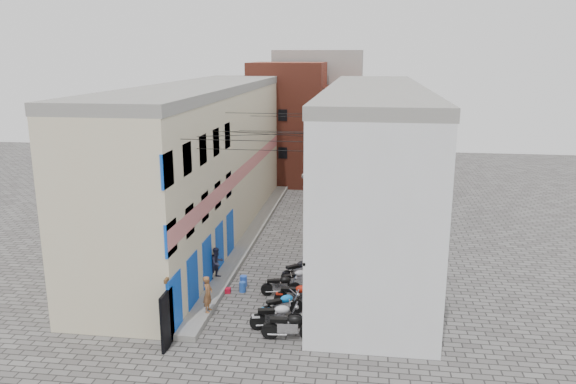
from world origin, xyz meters
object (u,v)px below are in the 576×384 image
at_px(motorcycle_e, 281,284).
at_px(water_jug_far, 243,281).
at_px(person_b, 217,263).
at_px(water_jug_near, 242,287).
at_px(motorcycle_d, 297,293).
at_px(motorcycle_a, 289,325).
at_px(motorcycle_g, 298,269).
at_px(motorcycle_b, 276,315).
at_px(motorcycle_c, 282,304).
at_px(person_a, 208,294).
at_px(red_crate, 227,291).
at_px(motorcycle_f, 296,278).

distance_m(motorcycle_e, water_jug_far, 2.05).
distance_m(person_b, water_jug_near, 1.85).
bearing_deg(water_jug_near, motorcycle_d, -22.89).
xyz_separation_m(motorcycle_a, motorcycle_g, (-0.38, 5.92, -0.07)).
xyz_separation_m(motorcycle_b, person_b, (-3.56, 4.25, 0.39)).
height_order(motorcycle_c, water_jug_near, motorcycle_c).
bearing_deg(motorcycle_d, person_a, -69.90).
distance_m(motorcycle_d, person_a, 3.89).
bearing_deg(water_jug_near, red_crate, -162.18).
height_order(motorcycle_a, motorcycle_b, motorcycle_a).
relative_size(motorcycle_g, water_jug_far, 3.70).
xyz_separation_m(motorcycle_f, water_jug_far, (-2.49, -0.09, -0.28)).
bearing_deg(motorcycle_d, water_jug_far, -125.79).
relative_size(motorcycle_f, water_jug_near, 3.92).
bearing_deg(motorcycle_f, water_jug_near, -108.98).
bearing_deg(motorcycle_a, motorcycle_c, -167.34).
xyz_separation_m(motorcycle_b, motorcycle_g, (0.25, 5.17, -0.06)).
height_order(water_jug_near, red_crate, water_jug_near).
height_order(motorcycle_e, water_jug_far, motorcycle_e).
height_order(motorcycle_e, motorcycle_f, motorcycle_f).
bearing_deg(water_jug_near, person_a, -107.58).
distance_m(person_b, water_jug_far, 1.56).
relative_size(motorcycle_c, water_jug_far, 3.79).
distance_m(motorcycle_b, motorcycle_e, 3.28).
bearing_deg(motorcycle_c, red_crate, -158.40).
height_order(motorcycle_e, red_crate, motorcycle_e).
relative_size(motorcycle_b, motorcycle_e, 1.16).
relative_size(motorcycle_b, motorcycle_d, 1.05).
bearing_deg(motorcycle_g, person_a, -76.59).
xyz_separation_m(person_a, water_jug_near, (0.85, 2.69, -0.79)).
bearing_deg(motorcycle_e, motorcycle_d, 27.53).
distance_m(motorcycle_a, person_a, 3.89).
distance_m(motorcycle_a, motorcycle_f, 4.83).
relative_size(person_a, water_jug_near, 3.29).
bearing_deg(motorcycle_g, motorcycle_b, -43.67).
distance_m(motorcycle_c, water_jug_near, 3.15).
bearing_deg(motorcycle_f, motorcycle_g, 146.09).
xyz_separation_m(motorcycle_c, water_jug_far, (-2.28, 2.86, -0.31)).
distance_m(motorcycle_f, motorcycle_g, 1.11).
relative_size(motorcycle_c, red_crate, 5.41).
height_order(person_a, water_jug_far, person_a).
bearing_deg(red_crate, motorcycle_g, 33.51).
height_order(person_a, water_jug_near, person_a).
bearing_deg(water_jug_near, motorcycle_b, -57.63).
relative_size(motorcycle_c, person_b, 1.30).
bearing_deg(motorcycle_c, motorcycle_g, 143.87).
height_order(motorcycle_d, red_crate, motorcycle_d).
xyz_separation_m(motorcycle_g, person_a, (-3.22, -4.50, 0.47)).
bearing_deg(motorcycle_a, motorcycle_g, 179.56).
bearing_deg(motorcycle_c, person_a, -115.16).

